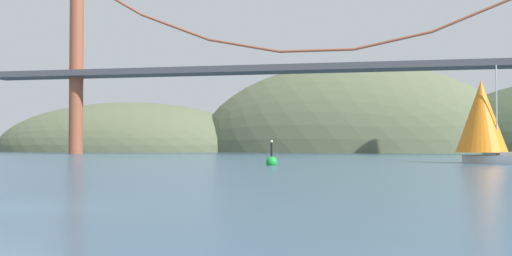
% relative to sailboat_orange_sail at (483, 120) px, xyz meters
% --- Properties ---
extents(ground_plane, '(360.00, 360.00, 0.00)m').
position_rel_sailboat_orange_sail_xyz_m(ground_plane, '(-22.20, -49.75, -4.58)').
color(ground_plane, '#385670').
extents(headland_center, '(79.43, 44.00, 44.79)m').
position_rel_sailboat_orange_sail_xyz_m(headland_center, '(-17.20, 85.25, -4.58)').
color(headland_center, '#5B6647').
rests_on(headland_center, ground_plane).
extents(headland_left, '(74.64, 44.00, 26.31)m').
position_rel_sailboat_orange_sail_xyz_m(headland_left, '(-77.20, 85.25, -4.58)').
color(headland_left, '#5B6647').
rests_on(headland_left, ground_plane).
extents(suspension_bridge, '(133.49, 6.00, 36.22)m').
position_rel_sailboat_orange_sail_xyz_m(suspension_bridge, '(-22.20, 45.25, 12.40)').
color(suspension_bridge, brown).
rests_on(suspension_bridge, ground_plane).
extents(sailboat_orange_sail, '(9.52, 9.34, 10.22)m').
position_rel_sailboat_orange_sail_xyz_m(sailboat_orange_sail, '(0.00, 0.00, 0.00)').
color(sailboat_orange_sail, white).
rests_on(sailboat_orange_sail, ground_plane).
extents(channel_buoy, '(1.10, 1.10, 2.64)m').
position_rel_sailboat_orange_sail_xyz_m(channel_buoy, '(-20.88, -10.42, -4.21)').
color(channel_buoy, green).
rests_on(channel_buoy, ground_plane).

